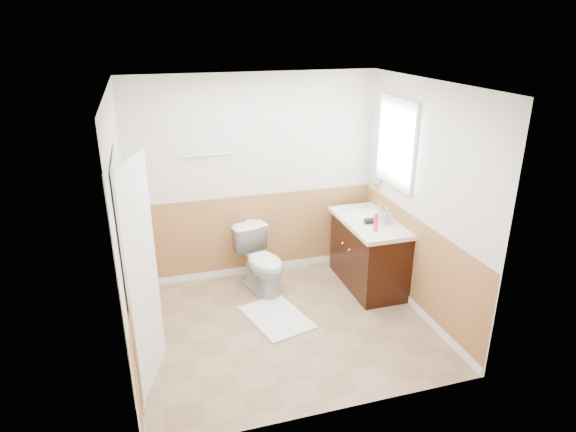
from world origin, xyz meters
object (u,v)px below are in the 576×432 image
object	(u,v)px
bath_mat	(277,317)
vanity_cabinet	(369,255)
lotion_bottle	(376,222)
soap_dispenser	(386,216)
toilet	(262,261)

from	to	relation	value
bath_mat	vanity_cabinet	size ratio (longest dim) A/B	0.73
vanity_cabinet	lotion_bottle	size ratio (longest dim) A/B	5.00
bath_mat	lotion_bottle	bearing A→B (deg)	4.35
lotion_bottle	soap_dispenser	xyz separation A→B (m)	(0.22, 0.18, -0.02)
toilet	bath_mat	bearing A→B (deg)	-104.85
lotion_bottle	toilet	bearing A→B (deg)	154.14
toilet	lotion_bottle	bearing A→B (deg)	-40.71
lotion_bottle	soap_dispenser	distance (m)	0.28
toilet	soap_dispenser	distance (m)	1.55
toilet	lotion_bottle	size ratio (longest dim) A/B	3.45
soap_dispenser	bath_mat	bearing A→B (deg)	-169.02
lotion_bottle	soap_dispenser	world-z (taller)	lotion_bottle
toilet	soap_dispenser	size ratio (longest dim) A/B	4.04
bath_mat	soap_dispenser	world-z (taller)	soap_dispenser
toilet	vanity_cabinet	size ratio (longest dim) A/B	0.69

